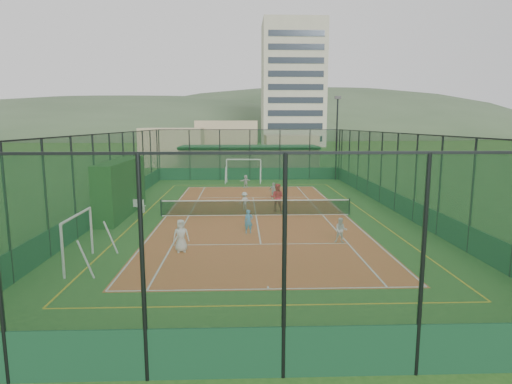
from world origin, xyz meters
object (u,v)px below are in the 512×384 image
child_far_right (274,191)px  white_bench (133,205)px  child_near_left (181,236)px  child_near_mid (249,221)px  futsal_goal_far (244,171)px  child_far_back (246,181)px  clubhouse (249,160)px  child_far_left (245,201)px  futsal_goal_near (78,240)px  coach (277,197)px  apartment_tower (293,85)px  child_near_right (341,230)px  floodlight_ne (337,138)px

child_far_right → white_bench: bearing=47.5°
child_near_left → child_near_mid: child_near_left is taller
futsal_goal_far → child_far_back: size_ratio=2.97×
child_far_right → child_near_mid: bearing=101.0°
clubhouse → child_near_mid: clubhouse is taller
child_near_left → child_far_back: size_ratio=1.26×
child_far_left → futsal_goal_near: bearing=35.3°
child_far_back → child_far_right: bearing=79.8°
futsal_goal_near → coach: (8.77, 10.27, -0.11)m
apartment_tower → futsal_goal_near: size_ratio=9.53×
clubhouse → child_near_right: clubhouse is taller
child_near_mid → child_far_right: size_ratio=0.97×
clubhouse → child_far_left: clubhouse is taller
white_bench → child_near_left: bearing=-53.2°
futsal_goal_near → child_far_back: 21.61m
white_bench → coach: coach is taller
floodlight_ne → child_far_left: bearing=-121.9°
child_far_back → apartment_tower: bearing=-129.1°
child_near_mid → coach: 5.84m
floodlight_ne → futsal_goal_near: floodlight_ne is taller
clubhouse → child_far_back: (-0.50, -10.59, -0.99)m
child_near_mid → child_near_left: bearing=-141.3°
futsal_goal_near → futsal_goal_far: futsal_goal_far is taller
child_near_left → coach: size_ratio=0.81×
child_far_left → child_far_right: (2.20, 3.82, 0.04)m
apartment_tower → child_far_right: bearing=-97.8°
white_bench → child_near_mid: (7.27, -5.52, 0.17)m
floodlight_ne → futsal_goal_far: 9.85m
clubhouse → apartment_tower: apartment_tower is taller
floodlight_ne → coach: 17.31m
white_bench → coach: (9.19, -0.01, 0.46)m
floodlight_ne → white_bench: floodlight_ne is taller
clubhouse → child_near_left: 29.68m
child_far_right → clubhouse: bearing=-61.9°
child_near_mid → futsal_goal_near: bearing=-152.6°
futsal_goal_near → child_far_left: (6.69, 10.75, -0.41)m
child_far_right → child_far_back: (-2.02, 5.91, -0.06)m
child_near_right → futsal_goal_near: bearing=-152.9°
child_near_mid → child_far_right: child_far_right is taller
child_far_left → child_far_back: size_ratio=1.03×
apartment_tower → child_near_left: (-15.55, -89.45, -14.27)m
child_near_left → child_far_right: child_near_left is taller
futsal_goal_far → child_near_right: 21.82m
futsal_goal_far → child_near_mid: 19.42m
child_near_left → child_far_back: child_near_left is taller
child_near_mid → child_far_right: (2.05, 9.80, 0.02)m
floodlight_ne → child_near_mid: floodlight_ne is taller
child_near_left → child_near_mid: 4.36m
clubhouse → child_near_mid: bearing=-91.2°
white_bench → child_far_right: 10.26m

